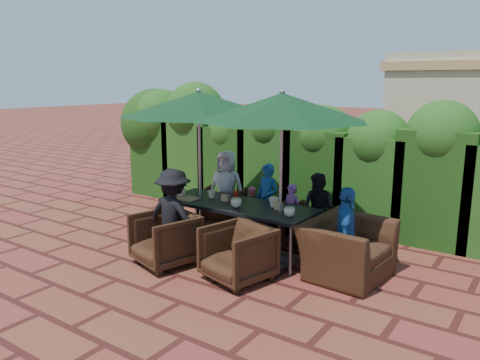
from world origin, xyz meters
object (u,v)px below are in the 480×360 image
Objects in this scene: umbrella_right at (282,108)px; chair_near_left at (165,237)px; chair_end_right at (347,240)px; chair_far_left at (222,205)px; dining_table at (238,208)px; umbrella_left at (199,104)px; chair_far_mid at (268,214)px; chair_near_right at (238,251)px; chair_far_right at (311,223)px.

umbrella_right is 3.01× the size of chair_near_left.
umbrella_right is at bearing 53.35° from chair_near_left.
umbrella_right is at bearing 99.34° from chair_end_right.
chair_far_left is (-1.73, 0.94, -1.83)m from umbrella_right.
dining_table is 0.98× the size of umbrella_left.
chair_far_mid is 0.87× the size of chair_near_left.
chair_end_right is at bearing 5.32° from umbrella_right.
chair_far_mid is at bearing 124.15° from chair_near_right.
umbrella_left is at bearing 160.68° from chair_near_right.
umbrella_right reaches higher than chair_far_mid.
chair_far_right is at bearing 30.52° from umbrella_left.
chair_near_left is (0.19, -1.03, -1.80)m from umbrella_left.
chair_near_left reaches higher than chair_near_right.
dining_table is at bearing 120.27° from chair_far_left.
umbrella_right is 3.47× the size of chair_far_mid.
dining_table is 1.18m from chair_near_left.
dining_table is 1.02m from chair_far_mid.
chair_far_left is at bearing 136.96° from dining_table.
chair_far_mid is (0.67, 0.97, -1.86)m from umbrella_left.
chair_near_left reaches higher than chair_far_left.
chair_far_left is at bearing 17.66° from chair_far_mid.
chair_far_mid is 1.98m from chair_near_right.
chair_far_right is (1.53, 0.90, -1.86)m from umbrella_left.
umbrella_right reaches higher than chair_near_right.
chair_far_mid is 0.86m from chair_far_right.
umbrella_left is at bearing 95.04° from chair_end_right.
chair_end_right is at bearing 138.77° from chair_far_right.
chair_near_left is 1.16m from chair_near_right.
umbrella_right is 2.14× the size of chair_end_right.
chair_far_left is 0.91m from chair_far_mid.
chair_near_right is 0.70× the size of chair_end_right.
chair_far_right is at bearing 98.51° from chair_near_right.
umbrella_left is 2.06m from chair_far_left.
dining_table is 1.74m from chair_end_right.
umbrella_left is 2.09m from chair_near_left.
umbrella_right is 3.07× the size of chair_near_right.
chair_far_right is at bearing 51.54° from chair_end_right.
umbrella_left is 2.43m from chair_near_right.
umbrella_left is 2.57m from chair_far_right.
chair_end_right reaches higher than chair_far_right.
chair_end_right reaches higher than chair_near_left.
umbrella_left reaches higher than chair_end_right.
umbrella_right is at bearing -3.01° from dining_table.
dining_table is 1.35m from chair_far_left.
chair_far_left is (-0.24, 0.90, -1.84)m from umbrella_left.
umbrella_right is 2.08m from chair_far_right.
chair_near_right is at bearing -33.42° from umbrella_left.
umbrella_left is 3.07× the size of chair_near_right.
chair_far_mid is at bearing 93.29° from dining_table.
chair_near_right reaches higher than chair_far_mid.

